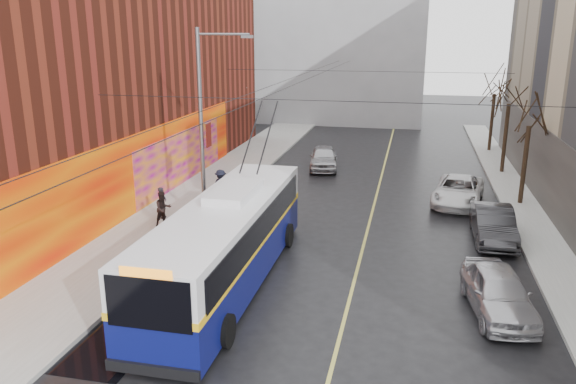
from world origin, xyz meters
name	(u,v)px	position (x,y,z in m)	size (l,w,h in m)	color
ground	(286,344)	(0.00, 0.00, 0.00)	(140.00, 140.00, 0.00)	black
sidewalk_left	(188,205)	(-8.00, 12.00, 0.07)	(4.00, 60.00, 0.15)	gray
sidewalk_right	(534,229)	(9.00, 12.00, 0.07)	(2.00, 60.00, 0.15)	gray
lane_line	(374,207)	(1.50, 14.00, 0.00)	(0.12, 50.00, 0.01)	#BFB74C
building_left	(61,66)	(-15.99, 13.99, 6.99)	(12.11, 36.00, 14.00)	#5C1F12
building_far	(327,29)	(-6.00, 44.99, 9.02)	(20.50, 12.10, 18.00)	gray
streetlight_pole	(204,121)	(-6.14, 10.00, 4.85)	(2.65, 0.60, 9.00)	slate
catenary_wires	(301,83)	(-2.54, 14.77, 6.25)	(18.00, 60.00, 0.22)	black
tree_near	(531,111)	(9.00, 16.00, 4.98)	(3.20, 3.20, 6.40)	black
tree_mid	(510,91)	(9.00, 23.00, 5.25)	(3.20, 3.20, 6.68)	black
tree_far	(496,83)	(9.00, 30.00, 5.14)	(3.20, 3.20, 6.57)	black
puddle	(115,343)	(-4.90, -1.07, 0.00)	(2.10, 3.68, 0.01)	black
pigeons_flying	(287,77)	(-2.39, 10.72, 6.84)	(4.27, 3.06, 0.72)	slate
trolleybus	(227,241)	(-2.96, 3.52, 1.64)	(2.93, 12.48, 5.89)	#0A0E4D
parked_car_a	(498,292)	(6.27, 3.35, 0.75)	(1.76, 4.38, 1.49)	#BBBBC0
parked_car_b	(493,224)	(6.92, 10.20, 0.75)	(1.59, 4.56, 1.50)	#2A2A2D
parked_car_c	(458,191)	(5.80, 15.56, 0.71)	(2.37, 5.14, 1.43)	silver
following_car	(324,157)	(-2.42, 21.85, 0.76)	(1.78, 4.44, 1.51)	#A7A8AC
pedestrian_a	(162,203)	(-8.26, 9.55, 0.91)	(0.56, 0.37, 1.53)	black
pedestrian_b	(163,209)	(-7.72, 8.45, 0.98)	(0.80, 0.63, 1.65)	black
pedestrian_c	(221,185)	(-6.50, 12.96, 0.98)	(1.08, 0.62, 1.66)	black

